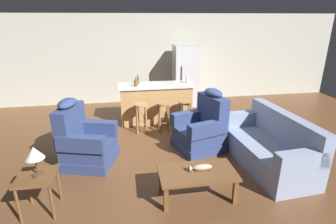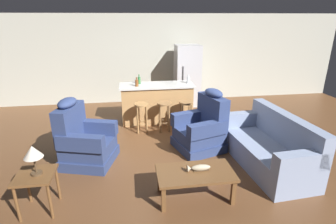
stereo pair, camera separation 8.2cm
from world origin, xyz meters
name	(u,v)px [view 2 (the right image)]	position (x,y,z in m)	size (l,w,h in m)	color
ground_plane	(164,144)	(0.00, 0.00, 0.00)	(12.00, 12.00, 0.00)	brown
back_wall	(150,59)	(0.00, 3.12, 1.30)	(12.00, 0.05, 2.60)	#B2B2A3
coffee_table	(195,175)	(0.22, -1.72, 0.36)	(1.10, 0.60, 0.42)	brown
fish_figurine	(199,168)	(0.27, -1.70, 0.46)	(0.34, 0.10, 0.10)	#4C3823
couch	(270,148)	(1.72, -1.05, 0.34)	(0.97, 1.96, 0.94)	#8493B2
recliner_near_lamp	(84,141)	(-1.50, -0.47, 0.42)	(1.04, 1.04, 1.20)	navy
recliner_near_island	(202,128)	(0.73, -0.24, 0.42)	(1.05, 1.05, 1.20)	navy
end_table	(36,181)	(-1.92, -1.69, 0.46)	(0.48, 0.48, 0.56)	brown
table_lamp	(33,153)	(-1.90, -1.69, 0.87)	(0.24, 0.24, 0.41)	#4C3823
kitchen_island	(157,103)	(0.00, 1.35, 0.48)	(1.80, 0.70, 0.95)	#AD7F4C
bar_stool_left	(142,112)	(-0.41, 0.72, 0.47)	(0.32, 0.32, 0.68)	#A87A47
bar_stool_middle	(164,111)	(0.10, 0.72, 0.47)	(0.32, 0.32, 0.68)	olive
bar_stool_right	(186,110)	(0.61, 0.72, 0.47)	(0.32, 0.32, 0.68)	olive
refrigerator	(187,76)	(1.02, 2.55, 0.88)	(0.70, 0.69, 1.76)	#B7B7BC
bottle_tall_green	(139,80)	(-0.42, 1.46, 1.04)	(0.07, 0.07, 0.24)	#2D6B38
bottle_short_amber	(137,83)	(-0.48, 1.24, 1.03)	(0.08, 0.08, 0.21)	brown
bottle_wine_dark	(188,80)	(0.79, 1.35, 1.04)	(0.08, 0.08, 0.23)	silver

